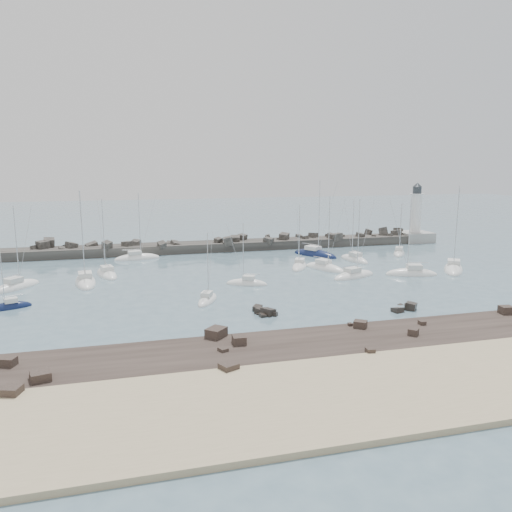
{
  "coord_description": "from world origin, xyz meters",
  "views": [
    {
      "loc": [
        -19.61,
        -65.6,
        18.1
      ],
      "look_at": [
        1.07,
        12.0,
        3.29
      ],
      "focal_mm": 35.0,
      "sensor_mm": 36.0,
      "label": 1
    }
  ],
  "objects_px": {
    "sailboat_5": "(247,284)",
    "sailboat_8": "(315,255)",
    "sailboat_1": "(107,275)",
    "sailboat_9": "(411,274)",
    "sailboat_2": "(9,308)",
    "lighthouse": "(415,229)",
    "sailboat_6": "(299,267)",
    "sailboat_10": "(354,260)",
    "sailboat_14": "(325,268)",
    "sailboat_11": "(453,270)",
    "sailboat_7": "(354,276)",
    "sailboat_0": "(16,287)",
    "sailboat_13": "(207,300)",
    "sailboat_12": "(399,254)",
    "sailboat_3": "(86,282)",
    "sailboat_4": "(137,258)"
  },
  "relations": [
    {
      "from": "sailboat_8",
      "to": "sailboat_14",
      "type": "xyz_separation_m",
      "value": [
        -3.2,
        -12.87,
        -0.01
      ]
    },
    {
      "from": "sailboat_4",
      "to": "sailboat_1",
      "type": "bearing_deg",
      "value": -111.36
    },
    {
      "from": "sailboat_13",
      "to": "sailboat_10",
      "type": "bearing_deg",
      "value": 33.76
    },
    {
      "from": "lighthouse",
      "to": "sailboat_12",
      "type": "height_order",
      "value": "lighthouse"
    },
    {
      "from": "sailboat_2",
      "to": "sailboat_11",
      "type": "bearing_deg",
      "value": 4.43
    },
    {
      "from": "sailboat_6",
      "to": "sailboat_8",
      "type": "distance_m",
      "value": 12.61
    },
    {
      "from": "lighthouse",
      "to": "sailboat_6",
      "type": "bearing_deg",
      "value": -149.42
    },
    {
      "from": "lighthouse",
      "to": "sailboat_6",
      "type": "distance_m",
      "value": 42.89
    },
    {
      "from": "sailboat_6",
      "to": "sailboat_7",
      "type": "height_order",
      "value": "sailboat_7"
    },
    {
      "from": "sailboat_5",
      "to": "sailboat_9",
      "type": "distance_m",
      "value": 27.97
    },
    {
      "from": "sailboat_0",
      "to": "sailboat_4",
      "type": "height_order",
      "value": "sailboat_4"
    },
    {
      "from": "sailboat_5",
      "to": "sailboat_12",
      "type": "relative_size",
      "value": 0.91
    },
    {
      "from": "sailboat_1",
      "to": "sailboat_3",
      "type": "distance_m",
      "value": 5.88
    },
    {
      "from": "sailboat_2",
      "to": "sailboat_7",
      "type": "bearing_deg",
      "value": 5.85
    },
    {
      "from": "sailboat_10",
      "to": "sailboat_14",
      "type": "bearing_deg",
      "value": -145.05
    },
    {
      "from": "sailboat_2",
      "to": "sailboat_12",
      "type": "distance_m",
      "value": 71.84
    },
    {
      "from": "sailboat_0",
      "to": "sailboat_13",
      "type": "relative_size",
      "value": 1.32
    },
    {
      "from": "sailboat_6",
      "to": "sailboat_8",
      "type": "xyz_separation_m",
      "value": [
        7.08,
        10.43,
        0.01
      ]
    },
    {
      "from": "sailboat_7",
      "to": "sailboat_8",
      "type": "distance_m",
      "value": 19.88
    },
    {
      "from": "sailboat_7",
      "to": "sailboat_4",
      "type": "bearing_deg",
      "value": 143.2
    },
    {
      "from": "sailboat_4",
      "to": "sailboat_11",
      "type": "xyz_separation_m",
      "value": [
        52.51,
        -24.99,
        0.01
      ]
    },
    {
      "from": "sailboat_3",
      "to": "sailboat_12",
      "type": "distance_m",
      "value": 60.82
    },
    {
      "from": "sailboat_0",
      "to": "sailboat_11",
      "type": "xyz_separation_m",
      "value": [
        70.52,
        -5.79,
        0.0
      ]
    },
    {
      "from": "sailboat_6",
      "to": "sailboat_7",
      "type": "bearing_deg",
      "value": -57.3
    },
    {
      "from": "sailboat_7",
      "to": "sailboat_14",
      "type": "height_order",
      "value": "sailboat_14"
    },
    {
      "from": "sailboat_6",
      "to": "sailboat_11",
      "type": "height_order",
      "value": "sailboat_11"
    },
    {
      "from": "sailboat_3",
      "to": "sailboat_5",
      "type": "bearing_deg",
      "value": -16.76
    },
    {
      "from": "sailboat_6",
      "to": "sailboat_14",
      "type": "relative_size",
      "value": 0.88
    },
    {
      "from": "sailboat_12",
      "to": "sailboat_11",
      "type": "bearing_deg",
      "value": -87.14
    },
    {
      "from": "lighthouse",
      "to": "sailboat_10",
      "type": "xyz_separation_m",
      "value": [
        -24.55,
        -18.33,
        -2.95
      ]
    },
    {
      "from": "sailboat_2",
      "to": "sailboat_6",
      "type": "relative_size",
      "value": 0.73
    },
    {
      "from": "sailboat_4",
      "to": "sailboat_9",
      "type": "relative_size",
      "value": 1.01
    },
    {
      "from": "sailboat_0",
      "to": "sailboat_11",
      "type": "relative_size",
      "value": 0.84
    },
    {
      "from": "sailboat_7",
      "to": "sailboat_12",
      "type": "relative_size",
      "value": 1.21
    },
    {
      "from": "sailboat_12",
      "to": "sailboat_14",
      "type": "distance_m",
      "value": 22.33
    },
    {
      "from": "sailboat_1",
      "to": "sailboat_9",
      "type": "relative_size",
      "value": 1.0
    },
    {
      "from": "sailboat_1",
      "to": "sailboat_6",
      "type": "distance_m",
      "value": 32.99
    },
    {
      "from": "sailboat_1",
      "to": "sailboat_13",
      "type": "distance_m",
      "value": 24.11
    },
    {
      "from": "sailboat_6",
      "to": "sailboat_12",
      "type": "xyz_separation_m",
      "value": [
        24.07,
        7.11,
        0.01
      ]
    },
    {
      "from": "sailboat_1",
      "to": "sailboat_3",
      "type": "relative_size",
      "value": 0.88
    },
    {
      "from": "sailboat_5",
      "to": "sailboat_8",
      "type": "xyz_separation_m",
      "value": [
        19.16,
        20.42,
        0.02
      ]
    },
    {
      "from": "sailboat_4",
      "to": "sailboat_12",
      "type": "distance_m",
      "value": 52.41
    },
    {
      "from": "sailboat_1",
      "to": "sailboat_2",
      "type": "xyz_separation_m",
      "value": [
        -11.5,
        -16.83,
        -0.01
      ]
    },
    {
      "from": "sailboat_9",
      "to": "sailboat_2",
      "type": "bearing_deg",
      "value": -176.19
    },
    {
      "from": "sailboat_6",
      "to": "sailboat_13",
      "type": "relative_size",
      "value": 1.21
    },
    {
      "from": "sailboat_2",
      "to": "sailboat_5",
      "type": "bearing_deg",
      "value": 8.1
    },
    {
      "from": "sailboat_1",
      "to": "sailboat_7",
      "type": "distance_m",
      "value": 40.67
    },
    {
      "from": "sailboat_5",
      "to": "sailboat_10",
      "type": "xyz_separation_m",
      "value": [
        24.38,
        13.43,
        0.01
      ]
    },
    {
      "from": "sailboat_5",
      "to": "sailboat_6",
      "type": "relative_size",
      "value": 0.85
    },
    {
      "from": "sailboat_3",
      "to": "sailboat_14",
      "type": "relative_size",
      "value": 1.12
    }
  ]
}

